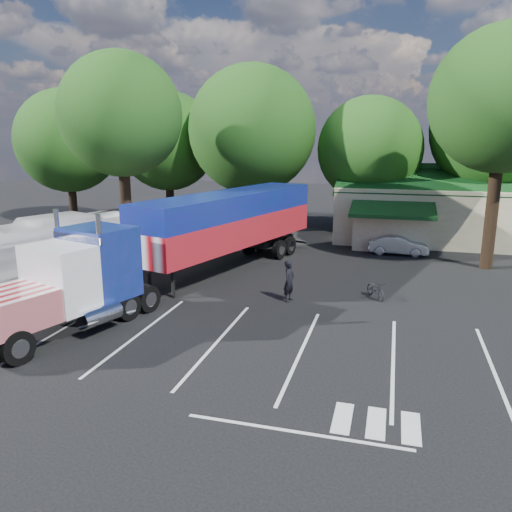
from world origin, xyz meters
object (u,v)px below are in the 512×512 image
(woman, at_px, (289,281))
(bicycle, at_px, (376,289))
(tour_bus, at_px, (83,246))
(silver_sedan, at_px, (398,245))
(semi_truck, at_px, (198,232))

(woman, relative_size, bicycle, 1.18)
(woman, distance_m, bicycle, 4.23)
(tour_bus, height_order, silver_sedan, tour_bus)
(bicycle, xyz_separation_m, tour_bus, (-15.58, -0.51, 1.33))
(semi_truck, distance_m, tour_bus, 6.49)
(semi_truck, bearing_deg, silver_sedan, 58.92)
(semi_truck, height_order, tour_bus, semi_truck)
(woman, height_order, silver_sedan, woman)
(silver_sedan, bearing_deg, bicycle, 173.61)
(bicycle, bearing_deg, tour_bus, 151.61)
(woman, height_order, bicycle, woman)
(woman, bearing_deg, tour_bus, 98.77)
(semi_truck, bearing_deg, tour_bus, -154.68)
(tour_bus, relative_size, silver_sedan, 3.35)
(silver_sedan, bearing_deg, woman, 155.93)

